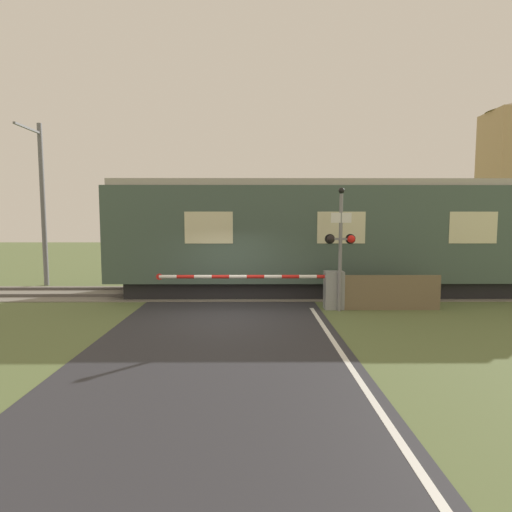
# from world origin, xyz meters

# --- Properties ---
(ground_plane) EXTENTS (80.00, 80.00, 0.00)m
(ground_plane) POSITION_xyz_m (0.00, 0.00, 0.00)
(ground_plane) COLOR #5B6B3D
(track_bed) EXTENTS (36.00, 3.20, 0.13)m
(track_bed) POSITION_xyz_m (0.00, 3.65, 0.02)
(track_bed) COLOR slate
(track_bed) RESTS_ON ground_plane
(train) EXTENTS (16.48, 2.92, 4.24)m
(train) POSITION_xyz_m (3.78, 3.65, 2.17)
(train) COLOR black
(train) RESTS_ON ground_plane
(crossing_barrier) EXTENTS (5.91, 0.44, 1.20)m
(crossing_barrier) POSITION_xyz_m (2.84, 0.99, 0.68)
(crossing_barrier) COLOR gray
(crossing_barrier) RESTS_ON ground_plane
(signal_post) EXTENTS (0.93, 0.26, 3.79)m
(signal_post) POSITION_xyz_m (3.44, 0.70, 2.16)
(signal_post) COLOR gray
(signal_post) RESTS_ON ground_plane
(catenary_pole) EXTENTS (0.20, 1.90, 6.85)m
(catenary_pole) POSITION_xyz_m (-8.18, 5.64, 3.57)
(catenary_pole) COLOR slate
(catenary_pole) RESTS_ON ground_plane
(distant_building) EXTENTS (4.53, 4.53, 13.34)m
(distant_building) POSITION_xyz_m (23.99, 25.01, 6.75)
(distant_building) COLOR tan
(distant_building) RESTS_ON ground_plane
(roadside_fence) EXTENTS (3.06, 0.06, 1.10)m
(roadside_fence) POSITION_xyz_m (5.09, 0.82, 0.55)
(roadside_fence) COLOR #726047
(roadside_fence) RESTS_ON ground_plane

